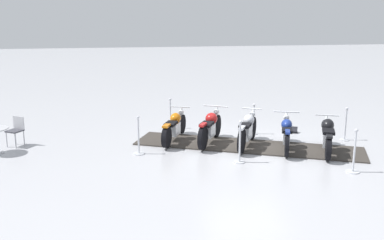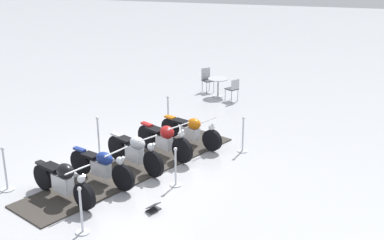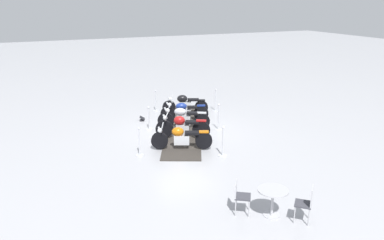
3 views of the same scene
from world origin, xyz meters
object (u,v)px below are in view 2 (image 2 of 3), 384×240
(stanchion_right_rear, at_px, (243,140))
(info_placard, at_px, (153,208))
(motorcycle_copper, at_px, (191,130))
(stanchion_left_rear, at_px, (168,118))
(stanchion_left_mid, at_px, (99,141))
(stanchion_right_front, at_px, (82,217))
(cafe_chair_near_table, at_px, (233,88))
(cafe_chair_across_table, at_px, (207,78))
(stanchion_right_mid, at_px, (176,172))
(motorcycle_black, at_px, (63,180))
(stanchion_left_front, at_px, (6,176))
(motorcycle_maroon, at_px, (165,139))
(motorcycle_chrome, at_px, (135,151))
(motorcycle_navy, at_px, (102,165))
(cafe_table, at_px, (218,83))

(stanchion_right_rear, xyz_separation_m, info_placard, (3.93, -1.28, -0.31))
(motorcycle_copper, height_order, stanchion_left_rear, stanchion_left_rear)
(stanchion_left_mid, xyz_separation_m, stanchion_right_front, (3.82, 1.50, -0.05))
(stanchion_right_rear, distance_m, info_placard, 4.15)
(cafe_chair_near_table, bearing_deg, stanchion_right_front, 116.87)
(cafe_chair_across_table, bearing_deg, stanchion_right_mid, -36.81)
(motorcycle_black, xyz_separation_m, stanchion_left_front, (-0.08, -1.62, -0.15))
(stanchion_left_rear, relative_size, cafe_chair_across_table, 1.13)
(info_placard, bearing_deg, stanchion_right_front, -16.28)
(motorcycle_black, relative_size, motorcycle_copper, 0.97)
(motorcycle_maroon, xyz_separation_m, motorcycle_copper, (-1.03, 0.47, -0.06))
(motorcycle_chrome, bearing_deg, motorcycle_copper, 94.48)
(motorcycle_maroon, bearing_deg, stanchion_right_rear, 53.91)
(motorcycle_black, bearing_deg, stanchion_left_rear, 105.35)
(stanchion_left_rear, relative_size, info_placard, 2.90)
(stanchion_left_front, bearing_deg, stanchion_right_mid, 109.56)
(motorcycle_navy, bearing_deg, stanchion_right_rear, 65.62)
(cafe_table, relative_size, cafe_chair_across_table, 0.81)
(motorcycle_maroon, bearing_deg, motorcycle_black, -86.11)
(stanchion_left_front, xyz_separation_m, cafe_chair_near_table, (-8.74, 3.76, 0.17))
(stanchion_right_mid, bearing_deg, motorcycle_copper, -171.87)
(stanchion_left_front, xyz_separation_m, stanchion_right_mid, (-1.37, 3.87, -0.01))
(motorcycle_black, height_order, motorcycle_copper, motorcycle_black)
(stanchion_right_front, bearing_deg, motorcycle_navy, -164.80)
(stanchion_left_front, relative_size, info_placard, 2.95)
(motorcycle_chrome, xyz_separation_m, cafe_chair_near_table, (-6.77, 1.21, -0.01))
(motorcycle_black, distance_m, cafe_chair_across_table, 9.88)
(motorcycle_navy, relative_size, stanchion_left_mid, 1.80)
(motorcycle_black, height_order, motorcycle_maroon, motorcycle_maroon)
(motorcycle_copper, distance_m, stanchion_left_front, 5.33)
(stanchion_right_rear, distance_m, stanchion_left_mid, 4.10)
(motorcycle_chrome, distance_m, info_placard, 2.33)
(stanchion_right_front, distance_m, cafe_chair_across_table, 10.98)
(stanchion_left_mid, distance_m, stanchion_right_mid, 2.95)
(motorcycle_navy, relative_size, stanchion_left_rear, 1.88)
(stanchion_right_front, bearing_deg, stanchion_left_rear, -177.20)
(motorcycle_navy, relative_size, stanchion_right_rear, 1.96)
(motorcycle_navy, xyz_separation_m, stanchion_left_mid, (-1.65, -0.91, -0.09))
(motorcycle_chrome, xyz_separation_m, cafe_chair_across_table, (-7.79, -0.07, 0.03))
(stanchion_left_front, bearing_deg, stanchion_left_rear, 155.49)
(motorcycle_navy, distance_m, cafe_table, 8.30)
(stanchion_left_front, relative_size, cafe_chair_near_table, 1.28)
(stanchion_left_front, relative_size, cafe_chair_across_table, 1.16)
(stanchion_left_rear, xyz_separation_m, cafe_chair_near_table, (-3.54, 1.40, 0.17))
(motorcycle_chrome, height_order, cafe_table, motorcycle_chrome)
(motorcycle_copper, height_order, stanchion_left_mid, stanchion_left_mid)
(motorcycle_navy, xyz_separation_m, stanchion_left_rear, (-4.25, 0.27, -0.15))
(stanchion_left_rear, distance_m, cafe_table, 4.06)
(motorcycle_navy, xyz_separation_m, stanchion_right_front, (2.17, 0.59, -0.14))
(info_placard, bearing_deg, motorcycle_maroon, -141.22)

